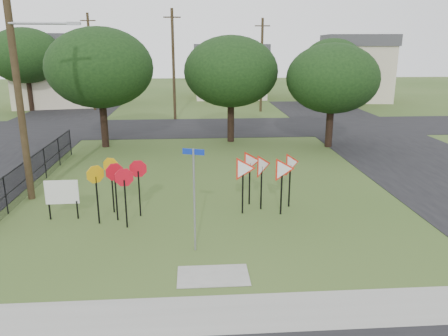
# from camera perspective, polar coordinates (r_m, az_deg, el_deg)

# --- Properties ---
(ground) EXTENTS (140.00, 140.00, 0.00)m
(ground) POSITION_cam_1_polar(r_m,az_deg,el_deg) (14.71, -1.87, -9.29)
(ground) COLOR #334D1D
(sidewalk) EXTENTS (30.00, 1.60, 0.02)m
(sidewalk) POSITION_cam_1_polar(r_m,az_deg,el_deg) (11.06, -0.95, -18.56)
(sidewalk) COLOR gray
(sidewalk) RESTS_ON ground
(street_right) EXTENTS (8.00, 50.00, 0.02)m
(street_right) POSITION_cam_1_polar(r_m,az_deg,el_deg) (27.16, 23.38, 1.30)
(street_right) COLOR black
(street_right) RESTS_ON ground
(street_far) EXTENTS (60.00, 8.00, 0.02)m
(street_far) POSITION_cam_1_polar(r_m,az_deg,el_deg) (33.89, -3.24, 5.29)
(street_far) COLOR black
(street_far) RESTS_ON ground
(curb_pad) EXTENTS (2.00, 1.20, 0.02)m
(curb_pad) POSITION_cam_1_polar(r_m,az_deg,el_deg) (12.58, -1.42, -13.91)
(curb_pad) COLOR gray
(curb_pad) RESTS_ON ground
(street_name_sign) EXTENTS (0.65, 0.24, 3.28)m
(street_name_sign) POSITION_cam_1_polar(r_m,az_deg,el_deg) (13.32, -3.91, -3.43)
(street_name_sign) COLOR #919399
(street_name_sign) RESTS_ON ground
(stop_sign_cluster) EXTENTS (2.03, 1.72, 2.19)m
(stop_sign_cluster) POSITION_cam_1_polar(r_m,az_deg,el_deg) (16.16, -13.80, -1.17)
(stop_sign_cluster) COLOR black
(stop_sign_cluster) RESTS_ON ground
(yield_sign_cluster) EXTENTS (2.83, 1.50, 2.28)m
(yield_sign_cluster) POSITION_cam_1_polar(r_m,az_deg,el_deg) (16.75, 5.43, -0.02)
(yield_sign_cluster) COLOR black
(yield_sign_cluster) RESTS_ON ground
(info_board) EXTENTS (1.20, 0.07, 1.50)m
(info_board) POSITION_cam_1_polar(r_m,az_deg,el_deg) (17.02, -20.42, -3.14)
(info_board) COLOR black
(info_board) RESTS_ON ground
(utility_pole_main) EXTENTS (3.55, 0.33, 10.00)m
(utility_pole_main) POSITION_cam_1_polar(r_m,az_deg,el_deg) (19.06, -25.38, 11.27)
(utility_pole_main) COLOR #3B2E1B
(utility_pole_main) RESTS_ON ground
(far_pole_a) EXTENTS (1.40, 0.24, 9.00)m
(far_pole_a) POSITION_cam_1_polar(r_m,az_deg,el_deg) (37.37, -6.62, 13.30)
(far_pole_a) COLOR #3B2E1B
(far_pole_a) RESTS_ON ground
(far_pole_b) EXTENTS (1.40, 0.24, 8.50)m
(far_pole_b) POSITION_cam_1_polar(r_m,az_deg,el_deg) (41.85, 4.93, 13.28)
(far_pole_b) COLOR #3B2E1B
(far_pole_b) RESTS_ON ground
(far_pole_c) EXTENTS (1.40, 0.24, 9.00)m
(far_pole_c) POSITION_cam_1_polar(r_m,az_deg,el_deg) (44.36, -16.96, 13.14)
(far_pole_c) COLOR #3B2E1B
(far_pole_c) RESTS_ON ground
(fence_run) EXTENTS (0.05, 11.55, 1.50)m
(fence_run) POSITION_cam_1_polar(r_m,az_deg,el_deg) (21.52, -23.28, -0.15)
(fence_run) COLOR black
(fence_run) RESTS_ON ground
(house_left) EXTENTS (10.58, 8.88, 7.20)m
(house_left) POSITION_cam_1_polar(r_m,az_deg,el_deg) (49.26, -20.50, 11.94)
(house_left) COLOR beige
(house_left) RESTS_ON ground
(house_mid) EXTENTS (8.40, 8.40, 6.20)m
(house_mid) POSITION_cam_1_polar(r_m,az_deg,el_deg) (53.58, 0.71, 12.63)
(house_mid) COLOR beige
(house_mid) RESTS_ON ground
(house_right) EXTENTS (8.30, 8.30, 7.20)m
(house_right) POSITION_cam_1_polar(r_m,az_deg,el_deg) (52.71, 16.83, 12.46)
(house_right) COLOR beige
(house_right) RESTS_ON ground
(tree_near_left) EXTENTS (6.40, 6.40, 7.27)m
(tree_near_left) POSITION_cam_1_polar(r_m,az_deg,el_deg) (27.89, -15.91, 12.47)
(tree_near_left) COLOR black
(tree_near_left) RESTS_ON ground
(tree_near_mid) EXTENTS (6.00, 6.00, 6.80)m
(tree_near_mid) POSITION_cam_1_polar(r_m,az_deg,el_deg) (28.46, 0.92, 12.48)
(tree_near_mid) COLOR black
(tree_near_mid) RESTS_ON ground
(tree_near_right) EXTENTS (5.60, 5.60, 6.33)m
(tree_near_right) POSITION_cam_1_polar(r_m,az_deg,el_deg) (27.71, 14.00, 11.27)
(tree_near_right) COLOR black
(tree_near_right) RESTS_ON ground
(tree_far_left) EXTENTS (6.80, 6.80, 7.73)m
(tree_far_left) POSITION_cam_1_polar(r_m,az_deg,el_deg) (46.01, -24.51, 13.22)
(tree_far_left) COLOR black
(tree_far_left) RESTS_ON ground
(tree_far_right) EXTENTS (6.00, 6.00, 6.80)m
(tree_far_right) POSITION_cam_1_polar(r_m,az_deg,el_deg) (47.59, 14.00, 13.43)
(tree_far_right) COLOR black
(tree_far_right) RESTS_ON ground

